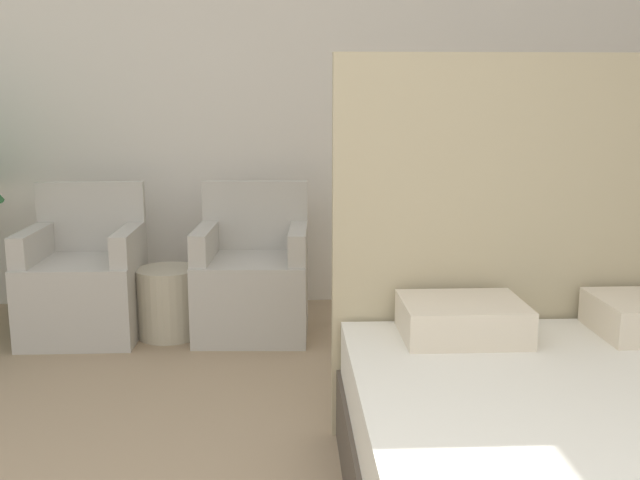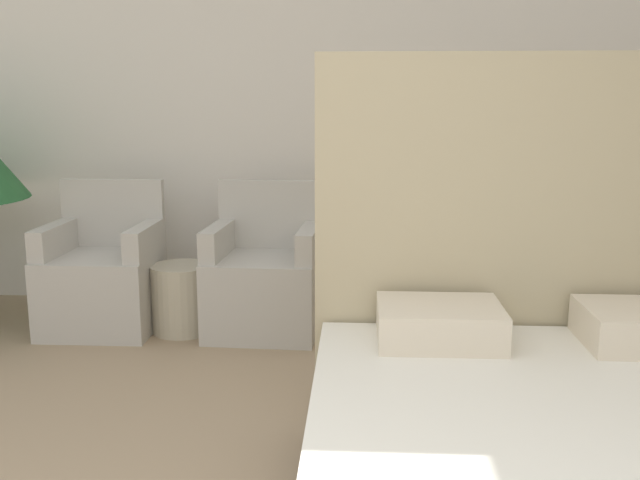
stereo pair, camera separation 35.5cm
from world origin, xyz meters
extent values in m
cube|color=silver|center=(0.00, 4.17, 1.45)|extent=(10.00, 0.06, 2.90)
cube|color=tan|center=(1.16, 2.09, 0.78)|extent=(1.71, 0.06, 1.57)
cube|color=beige|center=(0.78, 1.84, 0.57)|extent=(0.46, 0.36, 0.14)
cube|color=#B7B2A8|center=(-1.08, 3.41, 0.23)|extent=(0.65, 0.60, 0.47)
cube|color=#B7B2A8|center=(-1.08, 3.68, 0.68)|extent=(0.65, 0.06, 0.43)
cube|color=#B7B2A8|center=(-1.36, 3.41, 0.56)|extent=(0.10, 0.54, 0.18)
cube|color=#B7B2A8|center=(-0.81, 3.41, 0.56)|extent=(0.10, 0.54, 0.18)
cube|color=#B7B2A8|center=(-0.09, 3.41, 0.23)|extent=(0.68, 0.63, 0.47)
cube|color=#B7B2A8|center=(-0.08, 3.68, 0.68)|extent=(0.65, 0.09, 0.43)
cube|color=#B7B2A8|center=(-0.37, 3.42, 0.56)|extent=(0.13, 0.55, 0.18)
cube|color=#B7B2A8|center=(0.18, 3.39, 0.56)|extent=(0.13, 0.55, 0.18)
cylinder|color=#B7AD93|center=(-0.59, 3.40, 0.21)|extent=(0.38, 0.38, 0.41)
camera|label=1|loc=(0.12, -0.72, 1.39)|focal=40.00mm
camera|label=2|loc=(0.48, -0.72, 1.39)|focal=40.00mm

